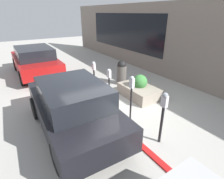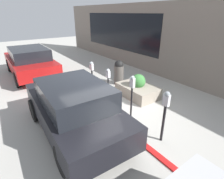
% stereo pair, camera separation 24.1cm
% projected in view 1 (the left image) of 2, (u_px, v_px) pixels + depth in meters
% --- Properties ---
extents(ground_plane, '(40.00, 40.00, 0.00)m').
position_uv_depth(ground_plane, '(109.00, 115.00, 5.88)').
color(ground_plane, '#ADAAA3').
extents(curb_strip, '(24.50, 0.16, 0.04)m').
position_uv_depth(curb_strip, '(107.00, 115.00, 5.83)').
color(curb_strip, red).
rests_on(curb_strip, ground_plane).
extents(building_facade, '(24.50, 0.17, 3.65)m').
position_uv_depth(building_facade, '(200.00, 47.00, 7.32)').
color(building_facade, slate).
rests_on(building_facade, ground_plane).
extents(parking_meter_nearest, '(0.16, 0.14, 1.44)m').
position_uv_depth(parking_meter_nearest, '(163.00, 110.00, 4.27)').
color(parking_meter_nearest, black).
rests_on(parking_meter_nearest, ground_plane).
extents(parking_meter_second, '(0.15, 0.13, 1.50)m').
position_uv_depth(parking_meter_second, '(132.00, 90.00, 5.15)').
color(parking_meter_second, black).
rests_on(parking_meter_second, ground_plane).
extents(parking_meter_middle, '(0.16, 0.14, 1.38)m').
position_uv_depth(parking_meter_middle, '(109.00, 79.00, 6.16)').
color(parking_meter_middle, black).
rests_on(parking_meter_middle, ground_plane).
extents(parking_meter_fourth, '(0.18, 0.16, 1.38)m').
position_uv_depth(parking_meter_fourth, '(94.00, 71.00, 7.07)').
color(parking_meter_fourth, black).
rests_on(parking_meter_fourth, ground_plane).
extents(planter_box, '(1.62, 1.09, 0.93)m').
position_uv_depth(planter_box, '(139.00, 89.00, 7.04)').
color(planter_box, gray).
rests_on(planter_box, ground_plane).
extents(parked_car_middle, '(4.06, 1.86, 1.50)m').
position_uv_depth(parked_car_middle, '(73.00, 106.00, 4.82)').
color(parked_car_middle, black).
rests_on(parked_car_middle, ground_plane).
extents(parked_car_rear, '(4.52, 1.99, 1.49)m').
position_uv_depth(parked_car_rear, '(35.00, 60.00, 9.42)').
color(parked_car_rear, maroon).
rests_on(parked_car_rear, ground_plane).
extents(trash_bin, '(0.45, 0.45, 1.14)m').
position_uv_depth(trash_bin, '(122.00, 72.00, 8.19)').
color(trash_bin, '#514C47').
rests_on(trash_bin, ground_plane).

